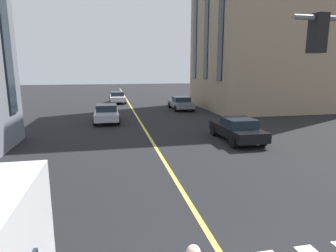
# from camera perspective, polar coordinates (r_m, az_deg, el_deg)

# --- Properties ---
(lane_centre_line) EXTENTS (80.00, 0.16, 0.01)m
(lane_centre_line) POSITION_cam_1_polar(r_m,az_deg,el_deg) (23.34, -5.84, 1.16)
(lane_centre_line) COLOR #D8C64C
(lane_centre_line) RESTS_ON ground_plane
(car_white_near) EXTENTS (4.40, 1.95, 1.37)m
(car_white_near) POSITION_cam_1_polar(r_m,az_deg,el_deg) (35.94, -10.19, 5.74)
(car_white_near) COLOR silver
(car_white_near) RESTS_ON ground_plane
(car_black_mid) EXTENTS (4.40, 1.95, 1.37)m
(car_black_mid) POSITION_cam_1_polar(r_m,az_deg,el_deg) (16.91, 13.83, -0.60)
(car_black_mid) COLOR black
(car_black_mid) RESTS_ON ground_plane
(car_grey_far) EXTENTS (4.40, 1.95, 1.37)m
(car_grey_far) POSITION_cam_1_polar(r_m,az_deg,el_deg) (29.37, 2.59, 4.68)
(car_grey_far) COLOR slate
(car_grey_far) RESTS_ON ground_plane
(car_silver_trailing) EXTENTS (4.40, 1.95, 1.37)m
(car_silver_trailing) POSITION_cam_1_polar(r_m,az_deg,el_deg) (22.99, -12.31, 2.57)
(car_silver_trailing) COLOR #B7BABF
(car_silver_trailing) RESTS_ON ground_plane
(building_right_near) EXTENTS (11.46, 13.86, 22.31)m
(building_right_near) POSITION_cam_1_polar(r_m,az_deg,el_deg) (33.46, 20.14, 22.86)
(building_right_near) COLOR gray
(building_right_near) RESTS_ON ground_plane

